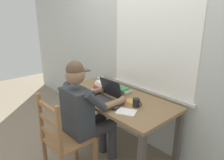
# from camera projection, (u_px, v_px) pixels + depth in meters

# --- Properties ---
(ground_plane) EXTENTS (8.00, 8.00, 0.00)m
(ground_plane) POSITION_uv_depth(u_px,v_px,m) (115.00, 149.00, 2.72)
(ground_plane) COLOR gray
(back_wall) EXTENTS (6.00, 0.08, 2.60)m
(back_wall) POSITION_uv_depth(u_px,v_px,m) (141.00, 45.00, 2.59)
(back_wall) COLOR beige
(back_wall) RESTS_ON ground
(desk) EXTENTS (1.49, 0.72, 0.73)m
(desk) POSITION_uv_depth(u_px,v_px,m) (115.00, 104.00, 2.52)
(desk) COLOR olive
(desk) RESTS_ON ground
(seated_person) EXTENTS (0.50, 0.60, 1.26)m
(seated_person) POSITION_uv_depth(u_px,v_px,m) (86.00, 111.00, 2.21)
(seated_person) COLOR #33383D
(seated_person) RESTS_ON ground
(wooden_chair) EXTENTS (0.42, 0.42, 0.95)m
(wooden_chair) POSITION_uv_depth(u_px,v_px,m) (64.00, 140.00, 2.10)
(wooden_chair) COLOR olive
(wooden_chair) RESTS_ON ground
(laptop) EXTENTS (0.33, 0.29, 0.23)m
(laptop) POSITION_uv_depth(u_px,v_px,m) (105.00, 96.00, 2.37)
(laptop) COLOR #232328
(laptop) RESTS_ON desk
(computer_mouse) EXTENTS (0.06, 0.10, 0.03)m
(computer_mouse) POSITION_uv_depth(u_px,v_px,m) (116.00, 108.00, 2.16)
(computer_mouse) COLOR #232328
(computer_mouse) RESTS_ON desk
(coffee_mug_white) EXTENTS (0.12, 0.08, 0.10)m
(coffee_mug_white) POSITION_uv_depth(u_px,v_px,m) (101.00, 81.00, 2.90)
(coffee_mug_white) COLOR beige
(coffee_mug_white) RESTS_ON desk
(coffee_mug_dark) EXTENTS (0.11, 0.08, 0.09)m
(coffee_mug_dark) POSITION_uv_depth(u_px,v_px,m) (136.00, 103.00, 2.21)
(coffee_mug_dark) COLOR black
(coffee_mug_dark) RESTS_ON desk
(book_stack_main) EXTENTS (0.21, 0.16, 0.11)m
(book_stack_main) POSITION_uv_depth(u_px,v_px,m) (102.00, 86.00, 2.69)
(book_stack_main) COLOR #2D5B9E
(book_stack_main) RESTS_ON desk
(book_stack_side) EXTENTS (0.17, 0.16, 0.07)m
(book_stack_side) POSITION_uv_depth(u_px,v_px,m) (123.00, 90.00, 2.59)
(book_stack_side) COLOR gray
(book_stack_side) RESTS_ON desk
(paper_pile_near_laptop) EXTENTS (0.25, 0.24, 0.01)m
(paper_pile_near_laptop) POSITION_uv_depth(u_px,v_px,m) (94.00, 93.00, 2.57)
(paper_pile_near_laptop) COLOR white
(paper_pile_near_laptop) RESTS_ON desk
(paper_pile_back_corner) EXTENTS (0.24, 0.22, 0.01)m
(paper_pile_back_corner) POSITION_uv_depth(u_px,v_px,m) (126.00, 112.00, 2.09)
(paper_pile_back_corner) COLOR white
(paper_pile_back_corner) RESTS_ON desk
(landscape_photo_print) EXTENTS (0.15, 0.12, 0.00)m
(landscape_photo_print) POSITION_uv_depth(u_px,v_px,m) (131.00, 101.00, 2.37)
(landscape_photo_print) COLOR gold
(landscape_photo_print) RESTS_ON desk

